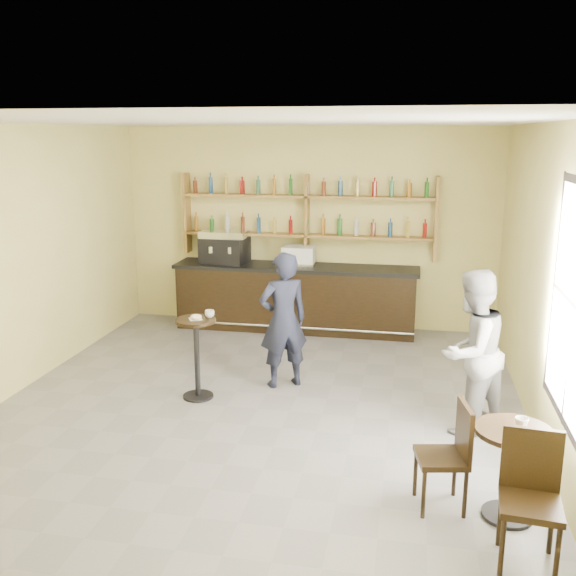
% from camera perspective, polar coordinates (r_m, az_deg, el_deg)
% --- Properties ---
extents(floor, '(7.00, 7.00, 0.00)m').
position_cam_1_polar(floor, '(7.50, -2.73, -10.67)').
color(floor, slate).
rests_on(floor, ground).
extents(ceiling, '(7.00, 7.00, 0.00)m').
position_cam_1_polar(ceiling, '(6.85, -3.03, 14.57)').
color(ceiling, white).
rests_on(ceiling, wall_back).
extents(wall_back, '(7.00, 0.00, 7.00)m').
position_cam_1_polar(wall_back, '(10.38, 1.80, 5.35)').
color(wall_back, '#D9CF7B').
rests_on(wall_back, floor).
extents(wall_front, '(7.00, 0.00, 7.00)m').
position_cam_1_polar(wall_front, '(3.85, -15.70, -9.51)').
color(wall_front, '#D9CF7B').
rests_on(wall_front, floor).
extents(wall_left, '(0.00, 7.00, 7.00)m').
position_cam_1_polar(wall_left, '(8.25, -23.56, 2.09)').
color(wall_left, '#D9CF7B').
rests_on(wall_left, floor).
extents(wall_right, '(0.00, 7.00, 7.00)m').
position_cam_1_polar(wall_right, '(6.93, 21.97, 0.26)').
color(wall_right, '#D9CF7B').
rests_on(wall_right, floor).
extents(window_pane, '(0.00, 2.00, 2.00)m').
position_cam_1_polar(window_pane, '(5.77, 24.12, -1.45)').
color(window_pane, white).
rests_on(window_pane, wall_right).
extents(window_frame, '(0.04, 1.70, 2.10)m').
position_cam_1_polar(window_frame, '(5.76, 24.06, -1.45)').
color(window_frame, black).
rests_on(window_frame, wall_right).
extents(shelf_unit, '(4.00, 0.26, 1.40)m').
position_cam_1_polar(shelf_unit, '(10.23, 1.69, 6.41)').
color(shelf_unit, brown).
rests_on(shelf_unit, wall_back).
extents(liquor_bottles, '(3.68, 0.10, 1.00)m').
position_cam_1_polar(liquor_bottles, '(10.21, 1.70, 7.36)').
color(liquor_bottles, '#8C5919').
rests_on(liquor_bottles, shelf_unit).
extents(bar_counter, '(3.87, 0.76, 1.05)m').
position_cam_1_polar(bar_counter, '(10.27, 0.68, -0.85)').
color(bar_counter, black).
rests_on(bar_counter, floor).
extents(espresso_machine, '(0.79, 0.57, 0.52)m').
position_cam_1_polar(espresso_machine, '(10.38, -5.65, 3.66)').
color(espresso_machine, black).
rests_on(espresso_machine, bar_counter).
extents(pastry_case, '(0.56, 0.47, 0.31)m').
position_cam_1_polar(pastry_case, '(10.12, 0.99, 2.86)').
color(pastry_case, silver).
rests_on(pastry_case, bar_counter).
extents(pedestal_table, '(0.56, 0.56, 0.98)m').
position_cam_1_polar(pedestal_table, '(7.70, -8.10, -6.24)').
color(pedestal_table, black).
rests_on(pedestal_table, floor).
extents(napkin, '(0.20, 0.20, 0.00)m').
position_cam_1_polar(napkin, '(7.55, -8.22, -2.74)').
color(napkin, white).
rests_on(napkin, pedestal_table).
extents(donut, '(0.16, 0.16, 0.05)m').
position_cam_1_polar(donut, '(7.53, -8.18, -2.58)').
color(donut, gold).
rests_on(donut, napkin).
extents(cup_pedestal, '(0.15, 0.15, 0.09)m').
position_cam_1_polar(cup_pedestal, '(7.59, -6.98, -2.29)').
color(cup_pedestal, white).
rests_on(cup_pedestal, pedestal_table).
extents(man_main, '(0.74, 0.67, 1.70)m').
position_cam_1_polar(man_main, '(7.88, -0.42, -2.87)').
color(man_main, black).
rests_on(man_main, floor).
extents(cafe_table, '(0.79, 0.79, 0.78)m').
position_cam_1_polar(cafe_table, '(5.70, 19.17, -15.31)').
color(cafe_table, black).
rests_on(cafe_table, floor).
extents(cup_cafe, '(0.12, 0.12, 0.10)m').
position_cam_1_polar(cup_cafe, '(5.52, 20.05, -11.26)').
color(cup_cafe, white).
rests_on(cup_cafe, cafe_table).
extents(chair_west, '(0.47, 0.47, 0.92)m').
position_cam_1_polar(chair_west, '(5.66, 13.46, -14.36)').
color(chair_west, black).
rests_on(chair_west, floor).
extents(chair_south, '(0.46, 0.46, 0.99)m').
position_cam_1_polar(chair_south, '(5.15, 20.75, -17.48)').
color(chair_south, black).
rests_on(chair_south, floor).
extents(patron_second, '(1.05, 1.07, 1.74)m').
position_cam_1_polar(patron_second, '(6.95, 15.96, -5.47)').
color(patron_second, gray).
rests_on(patron_second, floor).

